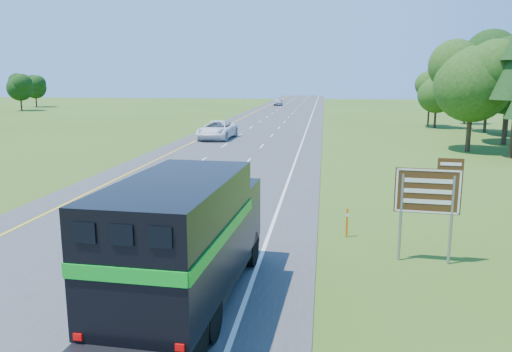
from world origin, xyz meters
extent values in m
cube|color=#38383A|center=(0.00, 50.00, 0.02)|extent=(15.00, 260.00, 0.04)
cube|color=yellow|center=(-5.50, 50.00, 0.04)|extent=(0.15, 260.00, 0.01)
cube|color=white|center=(5.50, 50.00, 0.04)|extent=(0.15, 260.00, 0.01)
cylinder|color=black|center=(2.99, 7.49, 0.63)|extent=(0.44, 1.20, 1.18)
cylinder|color=black|center=(5.24, 7.38, 0.63)|extent=(0.44, 1.20, 1.18)
cylinder|color=black|center=(2.73, 2.34, 0.63)|extent=(0.44, 1.20, 1.18)
cylinder|color=black|center=(4.98, 2.23, 0.63)|extent=(0.44, 1.20, 1.18)
cylinder|color=black|center=(2.66, 1.05, 0.63)|extent=(0.44, 1.20, 1.18)
cylinder|color=black|center=(4.91, 0.94, 0.63)|extent=(0.44, 1.20, 1.18)
cube|color=black|center=(3.94, 4.00, 0.76)|extent=(3.01, 8.72, 0.30)
cube|color=black|center=(4.11, 7.33, 1.93)|extent=(2.73, 2.07, 2.04)
cube|color=black|center=(4.16, 8.31, 2.47)|extent=(2.36, 0.19, 0.64)
cube|color=black|center=(3.90, 3.25, 2.39)|extent=(3.00, 6.36, 2.96)
cube|color=#08A01C|center=(3.74, 0.11, 2.54)|extent=(2.69, 0.18, 0.32)
cube|color=#08A01C|center=(2.54, 3.32, 2.54)|extent=(0.36, 6.23, 0.32)
cube|color=#08A01C|center=(5.27, 3.18, 2.54)|extent=(0.36, 6.23, 0.32)
cube|color=black|center=(2.94, 0.16, 3.38)|extent=(0.49, 0.07, 0.43)
cube|color=black|center=(3.74, 0.11, 3.38)|extent=(0.49, 0.07, 0.43)
cube|color=black|center=(4.55, 0.07, 3.38)|extent=(0.49, 0.07, 0.43)
cube|color=#B20505|center=(2.62, 0.17, 1.07)|extent=(0.20, 0.05, 0.15)
cube|color=#B20505|center=(4.87, 0.06, 1.07)|extent=(0.20, 0.05, 0.15)
imported|color=white|center=(-3.64, 43.19, 1.00)|extent=(3.55, 7.07, 1.92)
imported|color=#B6B7BE|center=(-3.21, 109.35, 0.82)|extent=(1.93, 4.64, 1.57)
cylinder|color=gray|center=(10.43, 8.67, 1.59)|extent=(0.11, 0.11, 3.17)
cylinder|color=gray|center=(12.11, 8.52, 1.59)|extent=(0.11, 0.11, 3.17)
cube|color=#46260F|center=(11.27, 8.59, 2.59)|extent=(2.22, 0.27, 1.59)
cube|color=#46260F|center=(11.95, 8.53, 3.57)|extent=(0.85, 0.14, 0.38)
cube|color=white|center=(11.27, 8.56, 2.59)|extent=(2.11, 0.21, 1.52)
cube|color=#EE5D0C|center=(8.69, 11.10, 0.61)|extent=(0.09, 0.04, 1.22)
cube|color=white|center=(8.69, 11.10, 0.94)|extent=(0.10, 0.06, 0.13)
camera|label=1|loc=(7.65, -8.88, 6.44)|focal=35.00mm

